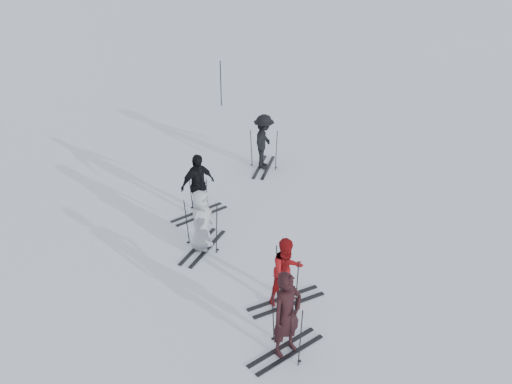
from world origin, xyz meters
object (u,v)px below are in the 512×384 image
at_px(skier_uphill_far, 264,142).
at_px(piste_marker, 221,83).
at_px(skier_red, 287,273).
at_px(skier_uphill_left, 198,186).
at_px(skier_grey, 201,221).
at_px(skier_near_dark, 287,315).

relative_size(skier_uphill_far, piste_marker, 0.94).
distance_m(skier_red, skier_uphill_left, 4.22).
height_order(skier_red, skier_grey, skier_red).
bearing_deg(skier_red, skier_near_dark, -121.06).
bearing_deg(skier_uphill_far, skier_uphill_left, 162.08).
bearing_deg(skier_grey, skier_near_dark, -128.73).
distance_m(skier_near_dark, piste_marker, 13.89).
distance_m(skier_grey, skier_uphill_far, 4.74).
bearing_deg(skier_red, piste_marker, 71.09).
xyz_separation_m(skier_near_dark, skier_uphill_far, (-3.38, 7.24, -0.02)).
height_order(skier_uphill_far, piste_marker, piste_marker).
bearing_deg(skier_grey, piste_marker, 23.96).
xyz_separation_m(skier_uphill_left, skier_uphill_far, (0.49, 3.34, -0.01)).
bearing_deg(skier_uphill_far, skier_grey, 174.39).
bearing_deg(skier_near_dark, skier_grey, 78.89).
distance_m(skier_near_dark, skier_grey, 3.96).
relative_size(skier_near_dark, skier_grey, 1.16).
height_order(skier_red, piste_marker, piste_marker).
bearing_deg(skier_near_dark, skier_uphill_left, 73.15).
relative_size(skier_grey, skier_uphill_far, 0.89).
height_order(skier_grey, skier_uphill_far, skier_uphill_far).
xyz_separation_m(skier_red, skier_uphill_left, (-3.38, 2.53, 0.10)).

